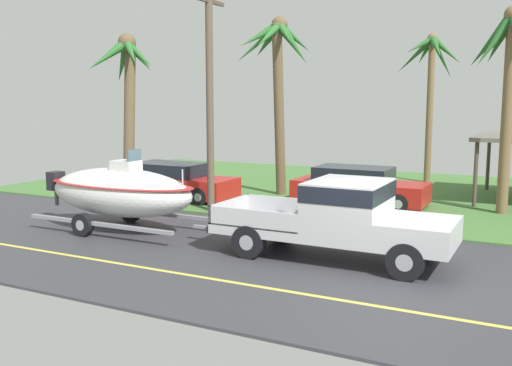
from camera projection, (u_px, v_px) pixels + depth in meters
ground at (447, 210)px, 19.60m from camera, size 36.00×22.00×0.11m
pickup_truck_towing at (347, 216)px, 13.34m from camera, size 5.85×2.07×1.88m
boat_on_trailer at (120, 192)px, 16.39m from camera, size 6.08×2.27×2.37m
parked_sedan_near at (173, 182)px, 21.73m from camera, size 4.77×1.85×1.38m
parked_sedan_far at (358, 187)px, 20.39m from camera, size 4.67×1.89×1.38m
palm_tree_near_left at (277, 59)px, 21.66m from camera, size 3.06×3.37×6.84m
palm_tree_mid at (431, 70)px, 25.20m from camera, size 2.94×3.01×6.63m
palm_tree_far_left at (510, 58)px, 18.03m from camera, size 2.86×3.05×6.65m
palm_tree_far_right at (126, 77)px, 22.26m from camera, size 2.93×3.15×6.29m
utility_pole at (210, 95)px, 18.75m from camera, size 0.24×1.80×7.47m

